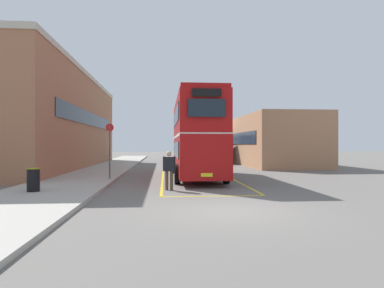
% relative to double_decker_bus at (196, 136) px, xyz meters
% --- Properties ---
extents(ground_plane, '(135.60, 135.60, 0.00)m').
position_rel_double_decker_bus_xyz_m(ground_plane, '(-0.01, 4.37, -2.51)').
color(ground_plane, '#66605B').
extents(sidewalk_left, '(4.00, 57.60, 0.14)m').
position_rel_double_decker_bus_xyz_m(sidewalk_left, '(-6.51, 6.77, -2.44)').
color(sidewalk_left, '#A39E93').
rests_on(sidewalk_left, ground).
extents(brick_building_left, '(6.58, 24.66, 7.89)m').
position_rel_double_decker_bus_xyz_m(brick_building_left, '(-11.34, 9.07, 1.44)').
color(brick_building_left, '#9E6647').
rests_on(brick_building_left, ground).
extents(depot_building_right, '(6.08, 12.51, 4.67)m').
position_rel_double_decker_bus_xyz_m(depot_building_right, '(8.49, 11.05, -0.18)').
color(depot_building_right, '#AD7A56').
rests_on(depot_building_right, ground).
extents(double_decker_bus, '(2.79, 10.49, 4.75)m').
position_rel_double_decker_bus_xyz_m(double_decker_bus, '(0.00, 0.00, 0.00)').
color(double_decker_bus, black).
rests_on(double_decker_bus, ground).
extents(single_deck_bus, '(3.46, 9.70, 3.02)m').
position_rel_double_decker_bus_xyz_m(single_deck_bus, '(3.10, 18.38, -0.87)').
color(single_deck_bus, black).
rests_on(single_deck_bus, ground).
extents(pedestrian_boarding, '(0.54, 0.36, 1.69)m').
position_rel_double_decker_bus_xyz_m(pedestrian_boarding, '(-1.70, -5.40, -1.53)').
color(pedestrian_boarding, '#473828').
rests_on(pedestrian_boarding, ground).
extents(litter_bin, '(0.51, 0.51, 0.92)m').
position_rel_double_decker_bus_xyz_m(litter_bin, '(-7.02, -6.33, -1.91)').
color(litter_bin, black).
rests_on(litter_bin, sidewalk_left).
extents(bus_stop_sign, '(0.43, 0.13, 2.97)m').
position_rel_double_decker_bus_xyz_m(bus_stop_sign, '(-4.83, -1.55, -0.60)').
color(bus_stop_sign, '#4C4C51').
rests_on(bus_stop_sign, sidewalk_left).
extents(bay_marking_yellow, '(4.18, 12.48, 0.01)m').
position_rel_double_decker_bus_xyz_m(bay_marking_yellow, '(-0.01, -1.92, -2.51)').
color(bay_marking_yellow, gold).
rests_on(bay_marking_yellow, ground).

